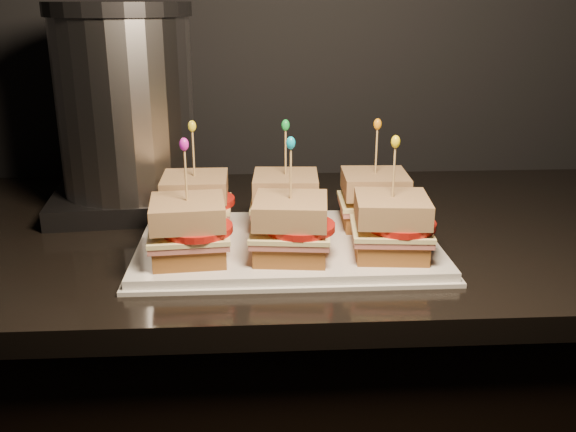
{
  "coord_description": "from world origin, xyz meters",
  "views": [
    {
      "loc": [
        -0.29,
        0.69,
        1.25
      ],
      "look_at": [
        -0.24,
        1.56,
        0.96
      ],
      "focal_mm": 40.0,
      "sensor_mm": 36.0,
      "label": 1
    }
  ],
  "objects": [
    {
      "name": "sandwich_0_bread_top",
      "position": [
        -0.37,
        1.62,
        0.98
      ],
      "size": [
        0.1,
        0.1,
        0.03
      ],
      "primitive_type": "cube",
      "rotation": [
        0.0,
        0.0,
        0.01
      ],
      "color": "#602B0F",
      "rests_on": "sandwich_0_tomato"
    },
    {
      "name": "sandwich_4_pick",
      "position": [
        -0.24,
        1.5,
        1.03
      ],
      "size": [
        0.0,
        0.0,
        0.09
      ],
      "primitive_type": "cylinder",
      "color": "tan",
      "rests_on": "sandwich_4_bread_top"
    },
    {
      "name": "sandwich_5_bread_top",
      "position": [
        -0.1,
        1.5,
        0.98
      ],
      "size": [
        0.1,
        0.1,
        0.03
      ],
      "primitive_type": "cube",
      "rotation": [
        0.0,
        0.0,
        -0.1
      ],
      "color": "#602B0F",
      "rests_on": "sandwich_5_tomato"
    },
    {
      "name": "sandwich_0_tomato",
      "position": [
        -0.36,
        1.61,
        0.96
      ],
      "size": [
        0.09,
        0.09,
        0.01
      ],
      "primitive_type": "cylinder",
      "color": "red",
      "rests_on": "sandwich_0_cheese"
    },
    {
      "name": "sandwich_1_cheese",
      "position": [
        -0.24,
        1.62,
        0.96
      ],
      "size": [
        0.11,
        0.11,
        0.01
      ],
      "primitive_type": "cube",
      "rotation": [
        0.0,
        0.0,
        -0.06
      ],
      "color": "#FBEEA0",
      "rests_on": "sandwich_1_ham"
    },
    {
      "name": "sandwich_4_bread_bot",
      "position": [
        -0.24,
        1.5,
        0.93
      ],
      "size": [
        0.1,
        0.1,
        0.03
      ],
      "primitive_type": "cube",
      "rotation": [
        0.0,
        0.0,
        -0.11
      ],
      "color": "#593717",
      "rests_on": "platter"
    },
    {
      "name": "sandwich_1_pick",
      "position": [
        -0.24,
        1.62,
        1.03
      ],
      "size": [
        0.0,
        0.0,
        0.09
      ],
      "primitive_type": "cylinder",
      "color": "tan",
      "rests_on": "sandwich_1_bread_top"
    },
    {
      "name": "sandwich_3_pick",
      "position": [
        -0.37,
        1.5,
        1.03
      ],
      "size": [
        0.0,
        0.0,
        0.09
      ],
      "primitive_type": "cylinder",
      "color": "tan",
      "rests_on": "sandwich_3_bread_top"
    },
    {
      "name": "platter_rim",
      "position": [
        -0.24,
        1.56,
        0.9
      ],
      "size": [
        0.44,
        0.28,
        0.01
      ],
      "primitive_type": "cube",
      "color": "white",
      "rests_on": "granite_slab"
    },
    {
      "name": "sandwich_5_bread_bot",
      "position": [
        -0.1,
        1.5,
        0.93
      ],
      "size": [
        0.1,
        0.1,
        0.03
      ],
      "primitive_type": "cube",
      "rotation": [
        0.0,
        0.0,
        -0.1
      ],
      "color": "#593717",
      "rests_on": "platter"
    },
    {
      "name": "sandwich_2_cheese",
      "position": [
        -0.1,
        1.62,
        0.96
      ],
      "size": [
        0.11,
        0.11,
        0.01
      ],
      "primitive_type": "cube",
      "rotation": [
        0.0,
        0.0,
        -0.04
      ],
      "color": "#FBEEA0",
      "rests_on": "sandwich_2_ham"
    },
    {
      "name": "sandwich_4_cheese",
      "position": [
        -0.24,
        1.5,
        0.96
      ],
      "size": [
        0.12,
        0.11,
        0.01
      ],
      "primitive_type": "cube",
      "rotation": [
        0.0,
        0.0,
        -0.11
      ],
      "color": "#FBEEA0",
      "rests_on": "sandwich_4_ham"
    },
    {
      "name": "sandwich_2_ham",
      "position": [
        -0.1,
        1.62,
        0.95
      ],
      "size": [
        0.11,
        0.1,
        0.01
      ],
      "primitive_type": "cube",
      "rotation": [
        0.0,
        0.0,
        -0.04
      ],
      "color": "#C06862",
      "rests_on": "sandwich_2_bread_bot"
    },
    {
      "name": "sandwich_4_ham",
      "position": [
        -0.24,
        1.5,
        0.95
      ],
      "size": [
        0.11,
        0.11,
        0.01
      ],
      "primitive_type": "cube",
      "rotation": [
        0.0,
        0.0,
        -0.11
      ],
      "color": "#C06862",
      "rests_on": "sandwich_4_bread_bot"
    },
    {
      "name": "sandwich_0_pick",
      "position": [
        -0.37,
        1.62,
        1.03
      ],
      "size": [
        0.0,
        0.0,
        0.09
      ],
      "primitive_type": "cylinder",
      "color": "tan",
      "rests_on": "sandwich_0_bread_top"
    },
    {
      "name": "sandwich_0_ham",
      "position": [
        -0.37,
        1.62,
        0.95
      ],
      "size": [
        0.1,
        0.1,
        0.01
      ],
      "primitive_type": "cube",
      "rotation": [
        0.0,
        0.0,
        0.01
      ],
      "color": "#C06862",
      "rests_on": "sandwich_0_bread_bot"
    },
    {
      "name": "sandwich_5_cheese",
      "position": [
        -0.1,
        1.5,
        0.96
      ],
      "size": [
        0.11,
        0.11,
        0.01
      ],
      "primitive_type": "cube",
      "rotation": [
        0.0,
        0.0,
        -0.1
      ],
      "color": "#FBEEA0",
      "rests_on": "sandwich_5_ham"
    },
    {
      "name": "sandwich_2_bread_bot",
      "position": [
        -0.1,
        1.62,
        0.93
      ],
      "size": [
        0.1,
        0.1,
        0.03
      ],
      "primitive_type": "cube",
      "rotation": [
        0.0,
        0.0,
        -0.04
      ],
      "color": "#593717",
      "rests_on": "platter"
    },
    {
      "name": "sandwich_5_frill",
      "position": [
        -0.1,
        1.5,
        1.08
      ],
      "size": [
        0.01,
        0.01,
        0.02
      ],
      "primitive_type": "ellipsoid",
      "color": "yellow",
      "rests_on": "sandwich_5_pick"
    },
    {
      "name": "sandwich_1_ham",
      "position": [
        -0.24,
        1.62,
        0.95
      ],
      "size": [
        0.11,
        0.11,
        0.01
      ],
      "primitive_type": "cube",
      "rotation": [
        0.0,
        0.0,
        -0.06
      ],
      "color": "#C06862",
      "rests_on": "sandwich_1_bread_bot"
    },
    {
      "name": "sandwich_2_frill",
      "position": [
        -0.1,
        1.62,
        1.08
      ],
      "size": [
        0.01,
        0.01,
        0.02
      ],
      "primitive_type": "ellipsoid",
      "color": "orange",
      "rests_on": "sandwich_2_pick"
    },
    {
      "name": "sandwich_3_tomato",
      "position": [
        -0.36,
        1.49,
        0.96
      ],
      "size": [
        0.09,
        0.09,
        0.01
      ],
      "primitive_type": "cylinder",
      "color": "red",
      "rests_on": "sandwich_3_cheese"
    },
    {
      "name": "sandwich_2_bread_top",
      "position": [
        -0.1,
        1.62,
        0.98
      ],
      "size": [
        0.1,
        0.1,
        0.03
      ],
      "primitive_type": "cube",
      "rotation": [
        0.0,
        0.0,
        -0.04
      ],
      "color": "#602B0F",
      "rests_on": "sandwich_2_tomato"
    },
    {
      "name": "sandwich_3_frill",
      "position": [
        -0.37,
        1.5,
        1.08
      ],
      "size": [
        0.01,
        0.01,
        0.02
      ],
      "primitive_type": "ellipsoid",
      "color": "#CC1DB5",
      "rests_on": "sandwich_3_pick"
    },
    {
      "name": "sandwich_4_frill",
      "position": [
        -0.24,
        1.5,
        1.08
      ],
      "size": [
        0.01,
        0.01,
        0.02
      ],
      "primitive_type": "ellipsoid",
      "color": "#0AA3C4",
      "rests_on": "sandwich_4_pick"
    },
    {
      "name": "sandwich_3_bread_bot",
      "position": [
        -0.37,
        1.5,
        0.93
      ],
      "size": [
        0.1,
        0.1,
        0.03
      ],
      "primitive_type": "cube",
      "rotation": [
        0.0,
        0.0,
        0.09
      ],
      "color": "#593717",
      "rests_on": "platter"
    },
    {
      "name": "appliance",
      "position": [
        -0.5,
        1.78,
        1.07
      ],
      "size": [
        0.27,
        0.22,
        0.35
      ],
      "primitive_type": null,
      "color": "silver",
      "rests_on": "granite_slab"
    },
    {
      "name": "appliance_lid",
      "position": [
        -0.5,
        1.78,
        1.23
      ],
      "size": [
        0.23,
        0.23,
        0.02
      ],
      "primitive_type": "cylinder",
      "color": "#262628",
      "rests_on": "appliance_body"
    },
    {
      "name": "sandwich_2_pick",
      "position": [
        -0.1,
        1.62,
        1.03
      ],
      "size": [
        0.0,
        0.0,
        0.09
      ],
      "primitive_type": "cylinder",
      "color": "tan",
      "rests_on": "sandwich_2_bread_top"
    },
    {
      "name": "sandwich_5_ham",
      "position": [
        -0.1,
        1.5,
        0.95
      ],
      "size": [
        0.11,
        0.11,
        0.01
      ],
      "primitive_type": "cube",
      "rotation": [
        0.0,
        0.0,
        -0.1
      ],
      "color": "#C06862",
      "rests_on": "sandwich_5_bread_bot"
    },
    {
      "name": "granite_slab",
      "position": [
        -0.22,
        1.67,
        0.88
      ],
      "size": [
        2.24,
        0.67,
        0.03
      ],
      "primitive_type": "cube",
      "color": "black",
      "rests_on": "cabinet"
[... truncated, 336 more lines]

